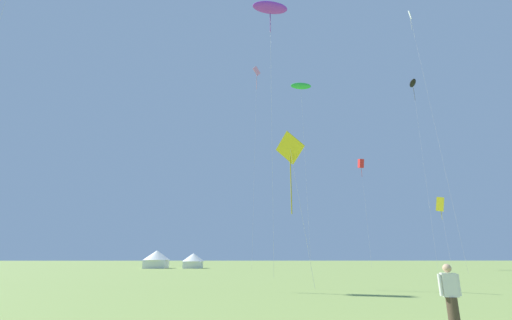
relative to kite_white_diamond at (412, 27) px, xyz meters
The scene contains 11 objects.
kite_white_diamond is the anchor object (origin of this frame).
kite_green_parafoil 18.64m from the kite_white_diamond, 156.80° to the left, with size 3.48×1.94×29.50m.
kite_yellow_box 27.45m from the kite_white_diamond, 59.25° to the left, with size 1.71×2.80×10.89m.
kite_pink_diamond 25.73m from the kite_white_diamond, 155.12° to the left, with size 1.53×3.29×34.95m.
kite_yellow_diamond 39.38m from the kite_white_diamond, 137.10° to the right, with size 2.16×1.78×10.65m.
kite_purple_parafoil 24.85m from the kite_white_diamond, 155.90° to the right, with size 4.36×2.29×30.76m.
kite_red_box 24.08m from the kite_white_diamond, 103.10° to the left, with size 1.01×1.62×19.38m.
kite_black_parafoil 13.90m from the kite_white_diamond, 65.98° to the left, with size 2.28×3.63×33.23m.
person_spectator 52.11m from the kite_white_diamond, 119.52° to the right, with size 0.57×0.30×1.73m.
festival_tent_left 56.90m from the kite_white_diamond, 153.15° to the left, with size 4.75×4.75×3.09m.
festival_tent_right 52.54m from the kite_white_diamond, 148.91° to the left, with size 3.98×3.98×2.58m.
Camera 1 is at (-0.80, -2.72, 1.90)m, focal length 24.02 mm.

